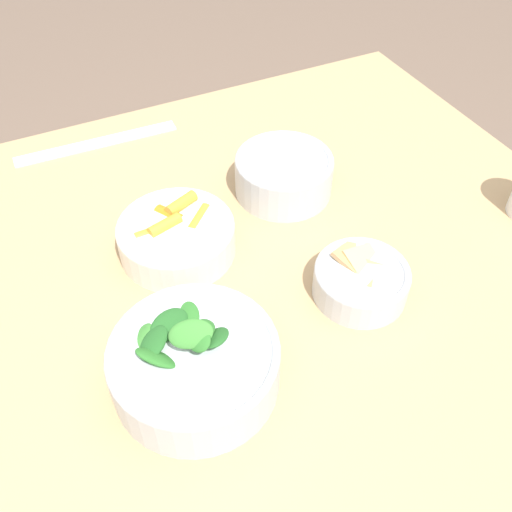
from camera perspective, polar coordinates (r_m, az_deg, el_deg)
name	(u,v)px	position (r m, az deg, el deg)	size (l,w,h in m)	color
ground_plane	(256,475)	(1.46, 0.00, -21.04)	(10.00, 10.00, 0.00)	brown
dining_table	(256,309)	(0.91, -0.01, -5.33)	(1.02, 0.88, 0.76)	tan
bowl_carrots	(176,235)	(0.81, -7.97, 2.05)	(0.17, 0.17, 0.06)	silver
bowl_greens	(194,362)	(0.66, -6.27, -10.53)	(0.20, 0.20, 0.11)	silver
bowl_beans_hotdog	(284,175)	(0.90, 2.78, 8.05)	(0.15, 0.15, 0.07)	silver
bowl_cookies	(361,279)	(0.76, 10.45, -2.29)	(0.13, 0.13, 0.05)	silver
ruler	(97,143)	(1.06, -15.60, 10.81)	(0.29, 0.04, 0.00)	silver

